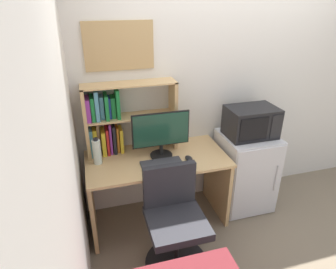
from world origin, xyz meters
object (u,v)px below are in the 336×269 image
(hutch_bookshelf, at_px, (115,119))
(computer_mouse, at_px, (189,158))
(monitor, at_px, (161,133))
(wall_corkboard, at_px, (119,46))
(mini_fridge, at_px, (245,171))
(keyboard, at_px, (161,163))
(microwave, at_px, (251,122))
(water_bottle, at_px, (97,152))
(desk_chair, at_px, (175,226))

(hutch_bookshelf, bearing_deg, computer_mouse, -29.77)
(monitor, xyz_separation_m, wall_corkboard, (-0.30, 0.30, 0.76))
(wall_corkboard, bearing_deg, mini_fridge, -13.87)
(hutch_bookshelf, height_order, monitor, hutch_bookshelf)
(keyboard, bearing_deg, microwave, 8.20)
(water_bottle, bearing_deg, desk_chair, -47.14)
(keyboard, distance_m, computer_mouse, 0.27)
(microwave, bearing_deg, water_bottle, 178.80)
(mini_fridge, distance_m, desk_chair, 1.14)
(keyboard, distance_m, microwave, 1.02)
(hutch_bookshelf, relative_size, computer_mouse, 8.08)
(desk_chair, bearing_deg, wall_corkboard, 106.59)
(keyboard, relative_size, water_bottle, 1.48)
(hutch_bookshelf, height_order, water_bottle, hutch_bookshelf)
(computer_mouse, distance_m, desk_chair, 0.63)
(keyboard, xyz_separation_m, desk_chair, (0.00, -0.43, -0.37))
(hutch_bookshelf, xyz_separation_m, desk_chair, (0.36, -0.79, -0.71))
(water_bottle, bearing_deg, hutch_bookshelf, 42.00)
(hutch_bookshelf, relative_size, desk_chair, 0.97)
(hutch_bookshelf, bearing_deg, wall_corkboard, 42.54)
(monitor, bearing_deg, wall_corkboard, 134.92)
(hutch_bookshelf, xyz_separation_m, mini_fridge, (1.34, -0.22, -0.68))
(computer_mouse, bearing_deg, microwave, 11.32)
(hutch_bookshelf, distance_m, desk_chair, 1.12)
(microwave, distance_m, wall_corkboard, 1.49)
(hutch_bookshelf, distance_m, monitor, 0.46)
(monitor, xyz_separation_m, computer_mouse, (0.23, -0.15, -0.23))
(water_bottle, bearing_deg, computer_mouse, -11.95)
(computer_mouse, height_order, desk_chair, desk_chair)
(computer_mouse, distance_m, mini_fridge, 0.81)
(hutch_bookshelf, bearing_deg, microwave, -9.11)
(keyboard, bearing_deg, computer_mouse, -0.29)
(hutch_bookshelf, distance_m, wall_corkboard, 0.67)
(hutch_bookshelf, relative_size, mini_fridge, 1.03)
(water_bottle, relative_size, microwave, 0.52)
(water_bottle, height_order, mini_fridge, water_bottle)
(computer_mouse, distance_m, wall_corkboard, 1.21)
(computer_mouse, relative_size, desk_chair, 0.12)
(mini_fridge, relative_size, desk_chair, 0.95)
(monitor, height_order, computer_mouse, monitor)
(microwave, bearing_deg, wall_corkboard, 166.26)
(desk_chair, height_order, wall_corkboard, wall_corkboard)
(monitor, height_order, water_bottle, monitor)
(mini_fridge, bearing_deg, wall_corkboard, 166.13)
(monitor, bearing_deg, desk_chair, -93.76)
(water_bottle, xyz_separation_m, microwave, (1.55, -0.03, 0.13))
(desk_chair, relative_size, wall_corkboard, 1.45)
(monitor, distance_m, computer_mouse, 0.36)
(water_bottle, height_order, microwave, microwave)
(hutch_bookshelf, bearing_deg, water_bottle, -138.00)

